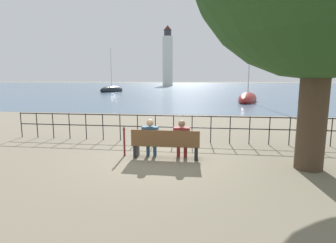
# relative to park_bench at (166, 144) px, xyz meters

# --- Properties ---
(ground_plane) EXTENTS (1000.00, 1000.00, 0.00)m
(ground_plane) POSITION_rel_park_bench_xyz_m (0.00, 0.07, -0.44)
(ground_plane) COLOR #7A705B
(harbor_water) EXTENTS (600.00, 300.00, 0.01)m
(harbor_water) POSITION_rel_park_bench_xyz_m (0.00, 160.50, -0.44)
(harbor_water) COLOR #47607A
(harbor_water) RESTS_ON ground_plane
(park_bench) EXTENTS (2.06, 0.45, 0.90)m
(park_bench) POSITION_rel_park_bench_xyz_m (0.00, 0.00, 0.00)
(park_bench) COLOR brown
(park_bench) RESTS_ON ground_plane
(seated_person_left) EXTENTS (0.48, 0.35, 1.20)m
(seated_person_left) POSITION_rel_park_bench_xyz_m (-0.48, 0.08, 0.22)
(seated_person_left) COLOR navy
(seated_person_left) RESTS_ON ground_plane
(seated_person_right) EXTENTS (0.49, 0.35, 1.19)m
(seated_person_right) POSITION_rel_park_bench_xyz_m (0.48, 0.08, 0.21)
(seated_person_right) COLOR maroon
(seated_person_right) RESTS_ON ground_plane
(promenade_railing) EXTENTS (12.85, 0.04, 1.05)m
(promenade_railing) POSITION_rel_park_bench_xyz_m (-0.00, 2.21, 0.25)
(promenade_railing) COLOR black
(promenade_railing) RESTS_ON ground_plane
(closed_umbrella) EXTENTS (0.09, 0.09, 0.96)m
(closed_umbrella) POSITION_rel_park_bench_xyz_m (-1.33, 0.11, 0.09)
(closed_umbrella) COLOR maroon
(closed_umbrella) RESTS_ON ground_plane
(sailboat_0) EXTENTS (3.64, 7.30, 12.08)m
(sailboat_0) POSITION_rel_park_bench_xyz_m (6.11, 22.62, -0.07)
(sailboat_0) COLOR maroon
(sailboat_0) RESTS_ON ground_plane
(sailboat_1) EXTENTS (4.37, 7.21, 9.56)m
(sailboat_1) POSITION_rel_park_bench_xyz_m (-17.98, 46.02, -0.06)
(sailboat_1) COLOR black
(sailboat_1) RESTS_ON ground_plane
(harbor_lighthouse) EXTENTS (4.61, 4.61, 26.63)m
(harbor_lighthouse) POSITION_rel_park_bench_xyz_m (-14.84, 112.17, 11.94)
(harbor_lighthouse) COLOR silver
(harbor_lighthouse) RESTS_ON ground_plane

